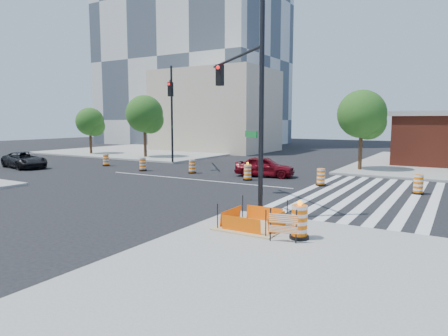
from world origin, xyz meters
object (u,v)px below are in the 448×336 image
at_px(red_coupe, 265,167).
at_px(dark_suv, 24,160).
at_px(signal_pole_se, 245,90).
at_px(signal_pole_nw, 171,105).

relative_size(red_coupe, dark_suv, 0.86).
height_order(red_coupe, signal_pole_se, signal_pole_se).
relative_size(red_coupe, signal_pole_nw, 0.48).
relative_size(signal_pole_se, signal_pole_nw, 0.99).
xyz_separation_m(red_coupe, signal_pole_nw, (-9.56, 1.93, 4.46)).
bearing_deg(signal_pole_nw, dark_suv, -89.24).
distance_m(red_coupe, signal_pole_nw, 10.73).
height_order(red_coupe, dark_suv, red_coupe).
height_order(dark_suv, signal_pole_nw, signal_pole_nw).
xyz_separation_m(red_coupe, signal_pole_se, (3.55, -9.65, 4.43)).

